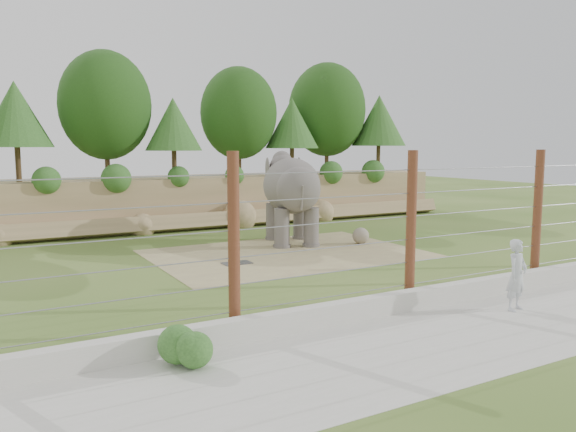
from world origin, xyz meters
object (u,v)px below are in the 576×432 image
elephant (291,199)px  zookeeper (517,275)px  stone_ball (361,236)px  barrier_fence (411,228)px

elephant → zookeeper: size_ratio=2.60×
stone_ball → barrier_fence: 9.00m
elephant → stone_ball: elephant is taller
elephant → zookeeper: elephant is taller
barrier_fence → zookeeper: (1.87, -1.84, -1.09)m
stone_ball → barrier_fence: bearing=-118.5°
elephant → stone_ball: size_ratio=6.73×
elephant → barrier_fence: size_ratio=0.23×
elephant → zookeeper: 11.36m
zookeeper → elephant: bearing=79.0°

